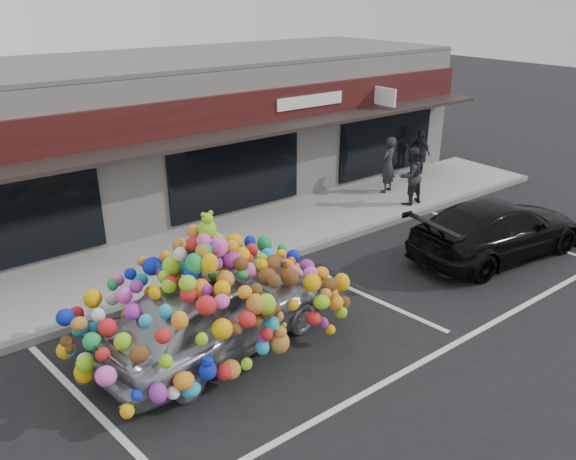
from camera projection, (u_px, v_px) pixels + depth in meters
ground at (259, 341)px, 10.62m from camera, size 90.00×90.00×0.00m
shop_building at (91, 141)px, 15.97m from camera, size 24.00×7.20×4.31m
sidewalk at (166, 262)px, 13.53m from camera, size 26.00×3.00×0.15m
kerb at (196, 286)px, 12.43m from camera, size 26.00×0.18×0.16m
parking_stripe_left at (87, 404)px, 9.00m from camera, size 0.73×4.37×0.01m
parking_stripe_mid at (359, 292)px, 12.32m from camera, size 0.73×4.37×0.01m
parking_stripe_right at (503, 233)px, 15.31m from camera, size 0.73×4.37×0.01m
lane_line at (424, 361)px, 10.04m from camera, size 14.00×0.12×0.01m
toy_car at (214, 304)px, 10.04m from camera, size 3.25×5.07×2.80m
black_sedan at (497, 229)px, 13.81m from camera, size 2.46×5.06×1.42m
pedestrian_a at (388, 165)px, 17.72m from camera, size 0.75×0.60×1.78m
pedestrian_b at (410, 176)px, 16.71m from camera, size 0.85×0.67×1.74m
pedestrian_c at (419, 152)px, 19.59m from camera, size 0.91×0.40×1.53m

